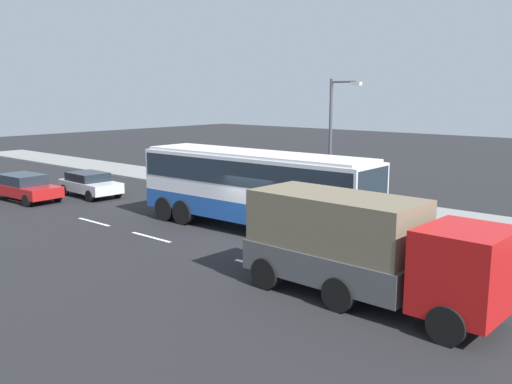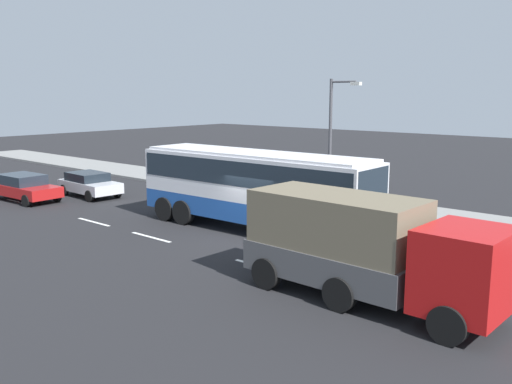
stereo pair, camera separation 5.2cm
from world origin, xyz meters
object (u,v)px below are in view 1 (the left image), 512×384
object	(u,v)px
car_silver_hatch	(90,184)
pedestrian_near_curb	(314,184)
cargo_truck	(365,246)
car_red_compact	(25,187)
street_lamp	(334,134)
coach_bus	(254,182)

from	to	relation	value
car_silver_hatch	pedestrian_near_curb	distance (m)	12.75
car_silver_hatch	cargo_truck	bearing A→B (deg)	-8.77
cargo_truck	pedestrian_near_curb	xyz separation A→B (m)	(-8.81, 10.10, -0.45)
car_red_compact	street_lamp	size ratio (longest dim) A/B	0.72
coach_bus	cargo_truck	bearing A→B (deg)	-29.83
pedestrian_near_curb	street_lamp	size ratio (longest dim) A/B	0.27
coach_bus	car_silver_hatch	world-z (taller)	coach_bus
coach_bus	pedestrian_near_curb	distance (m)	6.13
coach_bus	street_lamp	world-z (taller)	street_lamp
car_silver_hatch	pedestrian_near_curb	bearing A→B (deg)	31.29
cargo_truck	car_silver_hatch	bearing A→B (deg)	170.05
car_red_compact	pedestrian_near_curb	bearing A→B (deg)	32.61
coach_bus	car_silver_hatch	distance (m)	12.32
cargo_truck	car_silver_hatch	size ratio (longest dim) A/B	1.81
pedestrian_near_curb	cargo_truck	bearing A→B (deg)	137.90
car_silver_hatch	street_lamp	size ratio (longest dim) A/B	0.65
cargo_truck	pedestrian_near_curb	size ratio (longest dim) A/B	4.29
cargo_truck	car_red_compact	bearing A→B (deg)	178.75
cargo_truck	street_lamp	size ratio (longest dim) A/B	1.18
car_silver_hatch	street_lamp	bearing A→B (deg)	28.52
cargo_truck	pedestrian_near_curb	bearing A→B (deg)	132.32
pedestrian_near_curb	street_lamp	world-z (taller)	street_lamp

